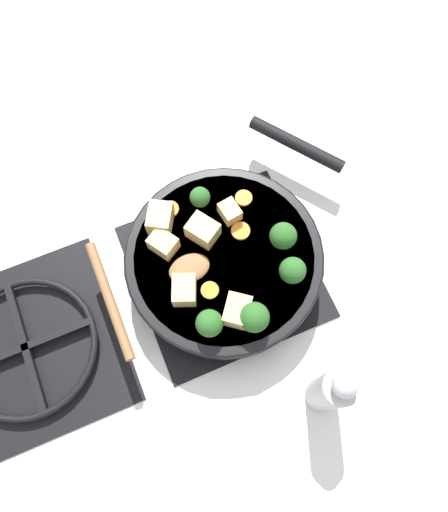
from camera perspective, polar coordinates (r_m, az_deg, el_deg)
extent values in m
plane|color=silver|center=(0.90, 0.00, -1.75)|extent=(2.40, 2.40, 0.00)
cube|color=black|center=(0.89, 0.00, -1.68)|extent=(0.31, 0.31, 0.01)
torus|color=black|center=(0.88, 0.00, -1.36)|extent=(0.24, 0.24, 0.01)
cube|color=black|center=(0.88, 0.00, -1.36)|extent=(0.01, 0.23, 0.01)
cube|color=black|center=(0.88, 0.00, -1.36)|extent=(0.23, 0.01, 0.01)
cube|color=black|center=(0.92, -21.37, -9.85)|extent=(0.31, 0.31, 0.01)
torus|color=black|center=(0.91, -21.73, -9.67)|extent=(0.24, 0.24, 0.01)
cube|color=black|center=(0.91, -21.73, -9.67)|extent=(0.01, 0.23, 0.01)
cube|color=black|center=(0.91, -21.73, -9.67)|extent=(0.23, 0.01, 0.01)
cylinder|color=black|center=(0.85, 0.00, -0.64)|extent=(0.32, 0.32, 0.06)
cylinder|color=#5B3316|center=(0.84, 0.00, -0.55)|extent=(0.30, 0.30, 0.05)
torus|color=black|center=(0.82, 0.00, -0.09)|extent=(0.33, 0.33, 0.01)
cylinder|color=black|center=(0.93, 8.29, 12.52)|extent=(0.16, 0.13, 0.02)
ellipsoid|color=brown|center=(0.81, -3.99, -1.42)|extent=(0.05, 0.07, 0.01)
cylinder|color=brown|center=(0.81, -12.95, -4.91)|extent=(0.20, 0.02, 0.02)
cube|color=#DBB770|center=(0.77, 1.51, -6.29)|extent=(0.06, 0.06, 0.04)
cube|color=#DBB770|center=(0.79, -4.56, -3.92)|extent=(0.06, 0.05, 0.04)
cube|color=#DBB770|center=(0.82, -2.44, 2.93)|extent=(0.06, 0.06, 0.04)
cube|color=#DBB770|center=(0.83, 0.67, 5.07)|extent=(0.04, 0.03, 0.03)
cube|color=#DBB770|center=(0.81, -6.95, 1.41)|extent=(0.05, 0.05, 0.03)
cube|color=#DBB770|center=(0.83, -7.30, 4.30)|extent=(0.06, 0.06, 0.04)
cylinder|color=#709956|center=(0.85, -2.96, 6.08)|extent=(0.01, 0.01, 0.01)
sphere|color=#285B23|center=(0.83, -3.03, 6.64)|extent=(0.03, 0.03, 0.03)
cylinder|color=#709956|center=(0.83, 6.61, 1.71)|extent=(0.01, 0.01, 0.01)
sphere|color=#285B23|center=(0.81, 6.78, 2.29)|extent=(0.04, 0.04, 0.04)
cylinder|color=#709956|center=(0.79, 3.33, -7.40)|extent=(0.01, 0.01, 0.01)
sphere|color=#285B23|center=(0.76, 3.43, -7.03)|extent=(0.05, 0.05, 0.05)
cylinder|color=#709956|center=(0.81, 7.65, -2.12)|extent=(0.01, 0.01, 0.01)
sphere|color=#285B23|center=(0.79, 7.85, -1.65)|extent=(0.04, 0.04, 0.04)
cylinder|color=#709956|center=(0.78, -1.64, -8.02)|extent=(0.01, 0.01, 0.01)
sphere|color=#285B23|center=(0.76, -1.69, -7.70)|extent=(0.04, 0.04, 0.04)
cylinder|color=orange|center=(0.86, 2.26, 6.64)|extent=(0.03, 0.03, 0.01)
cylinder|color=orange|center=(0.83, 1.90, 2.89)|extent=(0.03, 0.03, 0.01)
cylinder|color=orange|center=(0.85, -6.15, 5.36)|extent=(0.03, 0.03, 0.01)
cylinder|color=orange|center=(0.80, -1.63, -3.94)|extent=(0.03, 0.03, 0.01)
cylinder|color=#B2B2B7|center=(0.79, 12.06, -14.87)|extent=(0.05, 0.05, 0.16)
sphere|color=#B2B2B7|center=(0.70, 13.65, -14.22)|extent=(0.04, 0.04, 0.04)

